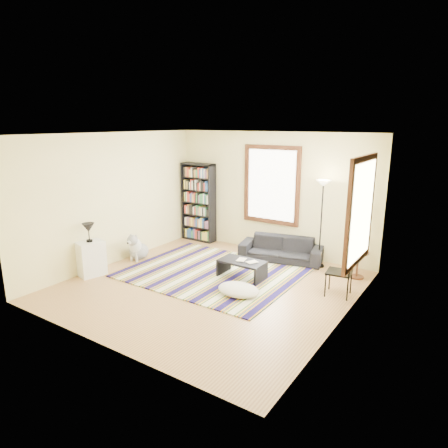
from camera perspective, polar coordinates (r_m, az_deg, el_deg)
The scene contains 21 objects.
floor at distance 7.66m, azimuth -2.10°, elevation -9.15°, with size 5.00×5.00×0.10m, color tan.
ceiling at distance 7.02m, azimuth -2.32°, elevation 13.10°, with size 5.00×5.00×0.10m, color white.
wall_back at distance 9.34m, azimuth 6.99°, elevation 4.40°, with size 5.00×0.10×2.80m, color #F7EAA6.
wall_front at distance 5.42m, azimuth -18.20°, elevation -3.64°, with size 5.00×0.10×2.80m, color #F7EAA6.
wall_left at distance 8.90m, azimuth -15.67°, elevation 3.47°, with size 0.10×5.00×2.80m, color #F7EAA6.
wall_right at distance 6.11m, azimuth 17.60°, elevation -1.55°, with size 0.10×5.00×2.80m, color #F7EAA6.
window_back at distance 9.24m, azimuth 6.81°, elevation 5.55°, with size 1.20×0.06×1.60m, color white.
window_right at distance 6.84m, azimuth 18.99°, elevation 1.72°, with size 0.06×1.20×1.60m, color white.
rug at distance 8.24m, azimuth -1.75°, elevation -6.93°, with size 3.36×2.68×0.02m, color #120C40.
sofa at distance 8.97m, azimuth 8.15°, elevation -3.55°, with size 0.71×1.80×0.53m, color black.
bookshelf at distance 10.27m, azimuth -3.65°, elevation 3.11°, with size 0.90×0.30×2.00m, color black.
coffee_table at distance 7.94m, azimuth 2.56°, elevation -6.47°, with size 0.90×0.50×0.36m, color black.
book_a at distance 7.92m, azimuth 1.95°, elevation -5.05°, with size 0.22×0.16×0.02m, color beige.
book_b at distance 7.84m, azimuth 3.71°, elevation -5.29°, with size 0.15×0.21×0.02m, color beige.
floor_cushion at distance 7.23m, azimuth 2.07°, elevation -9.35°, with size 0.78×0.58×0.19m, color beige.
floor_lamp at distance 8.57m, azimuth 13.68°, elevation -0.04°, with size 0.30×0.30×1.86m, color black, non-canonical shape.
side_table at distance 8.34m, azimuth 18.52°, elevation -5.54°, with size 0.40×0.40×0.54m, color #411D10.
folding_chair at distance 7.38m, azimuth 16.12°, elevation -6.65°, with size 0.42×0.40×0.86m, color black.
white_cabinet at distance 8.45m, azimuth -18.46°, elevation -4.69°, with size 0.38×0.50×0.70m, color white.
table_lamp at distance 8.30m, azimuth -18.76°, elevation -1.16°, with size 0.24×0.24×0.38m, color black, non-canonical shape.
dog at distance 9.15m, azimuth -12.09°, elevation -3.11°, with size 0.43×0.61×0.61m, color #B2B2B2, non-canonical shape.
Camera 1 is at (4.11, -5.69, 3.01)m, focal length 32.00 mm.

